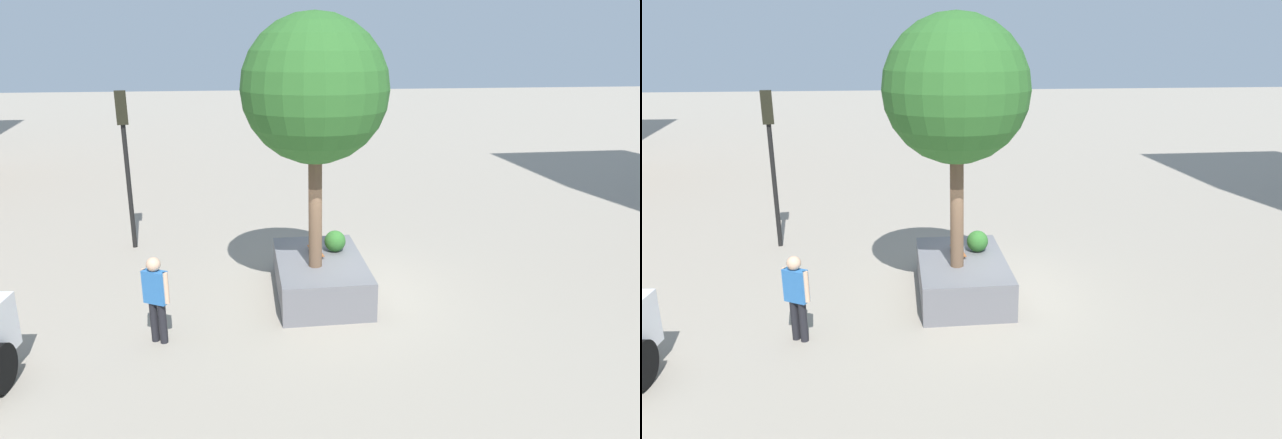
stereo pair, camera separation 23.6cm
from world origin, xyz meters
The scene contains 8 objects.
ground_plane centered at (0.00, 0.00, 0.00)m, with size 120.00×120.00×0.00m, color #9E9384.
planter_ledge centered at (0.11, 0.39, 0.41)m, with size 3.09×1.88×0.82m, color slate.
plaza_tree centered at (-0.28, 0.54, 4.45)m, with size 2.89×2.89×5.10m.
boxwood_shrub centered at (0.55, -0.02, 1.06)m, with size 0.48×0.48×0.48m, color #2D6628.
skateboard centered at (0.46, 0.44, 0.87)m, with size 0.82×0.30×0.07m.
skateboarder centered at (0.46, 0.44, 1.87)m, with size 0.58×0.26×1.71m.
traffic_light_corner centered at (3.80, 4.99, 2.87)m, with size 0.36×0.32×4.19m.
bystander_watching centered at (-1.63, 3.63, 0.96)m, with size 0.39×0.50×1.67m.
Camera 2 is at (-11.44, 1.73, 5.29)m, focal length 31.96 mm.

